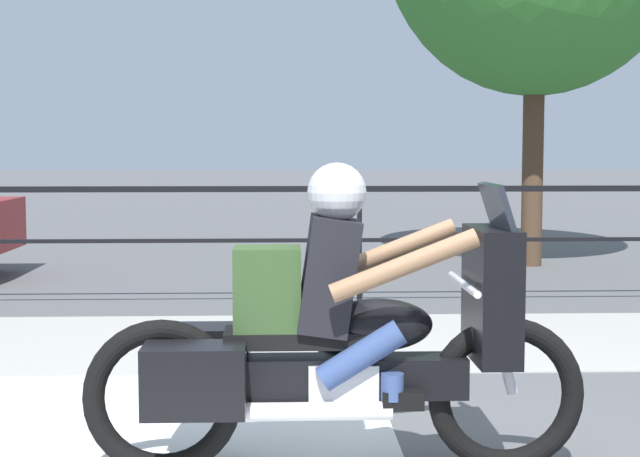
{
  "coord_description": "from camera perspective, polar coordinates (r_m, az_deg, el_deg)",
  "views": [
    {
      "loc": [
        -0.78,
        -4.66,
        1.63
      ],
      "look_at": [
        -0.57,
        0.87,
        1.16
      ],
      "focal_mm": 55.0,
      "sensor_mm": 36.0,
      "label": 1
    }
  ],
  "objects": [
    {
      "name": "sidewalk_band",
      "position": [
        8.26,
        3.27,
        -6.5
      ],
      "size": [
        44.0,
        2.4,
        0.01
      ],
      "primitive_type": "cube",
      "color": "#A8A59E",
      "rests_on": "ground"
    },
    {
      "name": "motorcycle",
      "position": [
        4.85,
        0.91,
        -6.36
      ],
      "size": [
        2.49,
        0.76,
        1.55
      ],
      "rotation": [
        0.0,
        0.0,
        -0.03
      ],
      "color": "black",
      "rests_on": "ground"
    },
    {
      "name": "fence_railing",
      "position": [
        9.9,
        2.32,
        0.98
      ],
      "size": [
        36.0,
        0.05,
        1.22
      ],
      "color": "black",
      "rests_on": "ground"
    }
  ]
}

